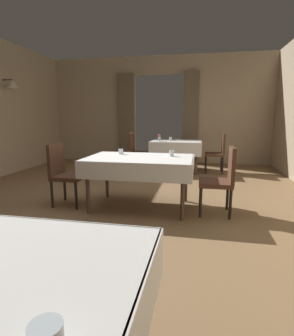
{
  "coord_description": "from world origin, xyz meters",
  "views": [
    {
      "loc": [
        1.19,
        -3.65,
        1.32
      ],
      "look_at": [
        0.42,
        0.28,
        0.55
      ],
      "focal_mm": 28.6,
      "sensor_mm": 36.0,
      "label": 1
    }
  ],
  "objects_px": {
    "glass_mid_a": "(172,153)",
    "glass_far_c": "(171,139)",
    "chair_far_right": "(218,151)",
    "dining_table_far": "(176,145)",
    "chair_mid_left": "(64,171)",
    "glass_mid_b": "(121,152)",
    "flower_vase_far": "(159,137)",
    "chair_far_left": "(136,150)",
    "dining_table_mid": "(140,163)",
    "plate_far_b": "(176,139)",
    "chair_mid_right": "(222,177)"
  },
  "relations": [
    {
      "from": "dining_table_far",
      "to": "glass_mid_a",
      "type": "height_order",
      "value": "glass_mid_a"
    },
    {
      "from": "dining_table_mid",
      "to": "glass_mid_a",
      "type": "relative_size",
      "value": 16.97
    },
    {
      "from": "chair_mid_left",
      "to": "chair_far_right",
      "type": "relative_size",
      "value": 1.0
    },
    {
      "from": "dining_table_far",
      "to": "chair_far_right",
      "type": "xyz_separation_m",
      "value": [
        0.99,
        0.02,
        -0.13
      ]
    },
    {
      "from": "dining_table_far",
      "to": "flower_vase_far",
      "type": "distance_m",
      "value": 0.52
    },
    {
      "from": "chair_mid_left",
      "to": "glass_mid_a",
      "type": "xyz_separation_m",
      "value": [
        1.59,
        0.27,
        0.28
      ]
    },
    {
      "from": "chair_mid_left",
      "to": "glass_mid_b",
      "type": "relative_size",
      "value": 11.5
    },
    {
      "from": "dining_table_mid",
      "to": "chair_mid_left",
      "type": "distance_m",
      "value": 1.16
    },
    {
      "from": "chair_far_right",
      "to": "chair_far_left",
      "type": "bearing_deg",
      "value": -177.02
    },
    {
      "from": "plate_far_b",
      "to": "dining_table_far",
      "type": "bearing_deg",
      "value": -84.68
    },
    {
      "from": "flower_vase_far",
      "to": "glass_far_c",
      "type": "height_order",
      "value": "flower_vase_far"
    },
    {
      "from": "dining_table_mid",
      "to": "chair_mid_right",
      "type": "bearing_deg",
      "value": -3.21
    },
    {
      "from": "dining_table_mid",
      "to": "glass_mid_b",
      "type": "bearing_deg",
      "value": 145.19
    },
    {
      "from": "dining_table_mid",
      "to": "chair_mid_right",
      "type": "relative_size",
      "value": 1.65
    },
    {
      "from": "chair_far_left",
      "to": "glass_mid_a",
      "type": "bearing_deg",
      "value": -65.89
    },
    {
      "from": "dining_table_far",
      "to": "plate_far_b",
      "type": "bearing_deg",
      "value": 95.32
    },
    {
      "from": "chair_mid_right",
      "to": "chair_far_left",
      "type": "bearing_deg",
      "value": 123.62
    },
    {
      "from": "glass_mid_a",
      "to": "glass_far_c",
      "type": "relative_size",
      "value": 1.03
    },
    {
      "from": "dining_table_far",
      "to": "chair_far_right",
      "type": "distance_m",
      "value": 1.0
    },
    {
      "from": "glass_mid_b",
      "to": "flower_vase_far",
      "type": "relative_size",
      "value": 0.47
    },
    {
      "from": "glass_far_c",
      "to": "glass_mid_b",
      "type": "bearing_deg",
      "value": -101.23
    },
    {
      "from": "dining_table_far",
      "to": "chair_far_left",
      "type": "height_order",
      "value": "chair_far_left"
    },
    {
      "from": "chair_mid_right",
      "to": "glass_mid_a",
      "type": "height_order",
      "value": "chair_mid_right"
    },
    {
      "from": "chair_far_right",
      "to": "chair_mid_right",
      "type": "bearing_deg",
      "value": -92.52
    },
    {
      "from": "chair_far_left",
      "to": "chair_far_right",
      "type": "relative_size",
      "value": 1.0
    },
    {
      "from": "glass_mid_a",
      "to": "flower_vase_far",
      "type": "bearing_deg",
      "value": 102.83
    },
    {
      "from": "dining_table_mid",
      "to": "chair_far_right",
      "type": "height_order",
      "value": "chair_far_right"
    },
    {
      "from": "dining_table_far",
      "to": "chair_mid_right",
      "type": "relative_size",
      "value": 1.3
    },
    {
      "from": "dining_table_far",
      "to": "glass_far_c",
      "type": "xyz_separation_m",
      "value": [
        -0.14,
        -0.03,
        0.15
      ]
    },
    {
      "from": "chair_far_right",
      "to": "dining_table_far",
      "type": "bearing_deg",
      "value": -179.1
    },
    {
      "from": "glass_mid_b",
      "to": "glass_mid_a",
      "type": "bearing_deg",
      "value": -5.39
    },
    {
      "from": "chair_mid_left",
      "to": "glass_mid_b",
      "type": "distance_m",
      "value": 0.91
    },
    {
      "from": "flower_vase_far",
      "to": "chair_far_right",
      "type": "bearing_deg",
      "value": 12.23
    },
    {
      "from": "chair_mid_left",
      "to": "flower_vase_far",
      "type": "relative_size",
      "value": 5.39
    },
    {
      "from": "dining_table_mid",
      "to": "chair_far_left",
      "type": "relative_size",
      "value": 1.65
    },
    {
      "from": "glass_mid_a",
      "to": "glass_far_c",
      "type": "height_order",
      "value": "glass_mid_a"
    },
    {
      "from": "dining_table_far",
      "to": "flower_vase_far",
      "type": "bearing_deg",
      "value": -143.75
    },
    {
      "from": "flower_vase_far",
      "to": "glass_far_c",
      "type": "bearing_deg",
      "value": 45.92
    },
    {
      "from": "dining_table_mid",
      "to": "dining_table_far",
      "type": "distance_m",
      "value": 2.82
    },
    {
      "from": "dining_table_mid",
      "to": "chair_mid_right",
      "type": "xyz_separation_m",
      "value": [
        1.15,
        -0.06,
        -0.15
      ]
    },
    {
      "from": "chair_mid_right",
      "to": "plate_far_b",
      "type": "relative_size",
      "value": 4.27
    },
    {
      "from": "dining_table_far",
      "to": "chair_mid_right",
      "type": "xyz_separation_m",
      "value": [
        0.86,
        -2.86,
        -0.13
      ]
    },
    {
      "from": "dining_table_far",
      "to": "chair_mid_right",
      "type": "height_order",
      "value": "chair_mid_right"
    },
    {
      "from": "dining_table_far",
      "to": "glass_far_c",
      "type": "distance_m",
      "value": 0.21
    },
    {
      "from": "flower_vase_far",
      "to": "glass_far_c",
      "type": "xyz_separation_m",
      "value": [
        0.24,
        0.25,
        -0.05
      ]
    },
    {
      "from": "chair_far_right",
      "to": "glass_mid_a",
      "type": "relative_size",
      "value": 10.31
    },
    {
      "from": "dining_table_far",
      "to": "glass_mid_b",
      "type": "relative_size",
      "value": 14.9
    },
    {
      "from": "dining_table_far",
      "to": "plate_far_b",
      "type": "xyz_separation_m",
      "value": [
        -0.03,
        0.31,
        0.11
      ]
    },
    {
      "from": "dining_table_far",
      "to": "chair_far_left",
      "type": "relative_size",
      "value": 1.3
    },
    {
      "from": "flower_vase_far",
      "to": "dining_table_mid",
      "type": "bearing_deg",
      "value": -87.86
    }
  ]
}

